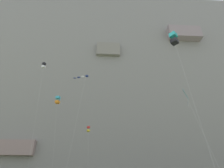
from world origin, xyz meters
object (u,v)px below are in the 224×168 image
object	(u,v)px
kite_box_low_center	(44,66)
kite_windsock_far_left	(83,77)
kite_box_near_cliff	(174,39)
kite_box_high_right	(88,129)
kite_diamond_high_center	(187,98)
kite_box_upper_left	(58,100)

from	to	relation	value
kite_box_low_center	kite_windsock_far_left	xyz separation A→B (m)	(10.05, -2.06, -4.07)
kite_box_low_center	kite_windsock_far_left	distance (m)	11.04
kite_box_near_cliff	kite_box_high_right	bearing A→B (deg)	121.85
kite_windsock_far_left	kite_diamond_high_center	bearing A→B (deg)	-43.28
kite_windsock_far_left	kite_box_high_right	world-z (taller)	kite_windsock_far_left
kite_box_near_cliff	kite_box_high_right	size ratio (longest dim) A/B	1.56
kite_box_low_center	kite_windsock_far_left	size ratio (longest dim) A/B	1.18
kite_box_low_center	kite_box_high_right	bearing A→B (deg)	18.42
kite_box_low_center	kite_diamond_high_center	bearing A→B (deg)	-33.09
kite_windsock_far_left	kite_box_high_right	size ratio (longest dim) A/B	1.68
kite_diamond_high_center	kite_box_near_cliff	bearing A→B (deg)	-120.22
kite_diamond_high_center	kite_windsock_far_left	bearing A→B (deg)	136.72
kite_diamond_high_center	kite_box_low_center	bearing A→B (deg)	146.91
kite_box_low_center	kite_box_upper_left	bearing A→B (deg)	32.90
kite_box_upper_left	kite_diamond_high_center	bearing A→B (deg)	-41.71
kite_box_near_cliff	kite_box_low_center	xyz separation A→B (m)	(-24.93, 17.66, 6.30)
kite_diamond_high_center	kite_box_upper_left	world-z (taller)	kite_box_upper_left
kite_diamond_high_center	kite_box_high_right	world-z (taller)	kite_box_high_right
kite_windsock_far_left	kite_box_upper_left	world-z (taller)	kite_windsock_far_left
kite_box_low_center	kite_windsock_far_left	bearing A→B (deg)	-11.57
kite_box_near_cliff	kite_box_high_right	distance (m)	26.57
kite_box_near_cliff	kite_box_low_center	size ratio (longest dim) A/B	0.79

